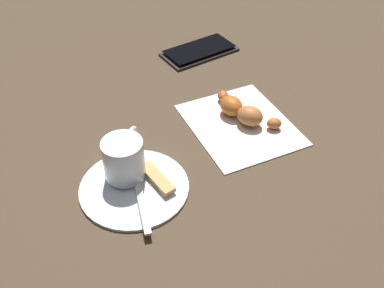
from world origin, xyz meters
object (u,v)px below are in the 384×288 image
(sugar_packet, at_px, (157,178))
(espresso_cup, at_px, (124,157))
(napkin, at_px, (242,125))
(cell_phone, at_px, (199,51))
(teaspoon, at_px, (138,185))
(croissant, at_px, (242,111))
(saucer, at_px, (134,186))

(sugar_packet, bearing_deg, espresso_cup, 37.86)
(napkin, relative_size, cell_phone, 1.17)
(teaspoon, bearing_deg, croissant, -175.35)
(espresso_cup, xyz_separation_m, napkin, (-0.20, 0.03, -0.04))
(espresso_cup, bearing_deg, saucer, 78.28)
(teaspoon, relative_size, croissant, 0.85)
(napkin, xyz_separation_m, croissant, (-0.01, -0.01, 0.02))
(sugar_packet, distance_m, cell_phone, 0.36)
(saucer, xyz_separation_m, napkin, (-0.21, 0.00, -0.00))
(espresso_cup, xyz_separation_m, croissant, (-0.22, 0.02, -0.02))
(saucer, height_order, cell_phone, cell_phone)
(espresso_cup, distance_m, cell_phone, 0.36)
(napkin, bearing_deg, saucer, -1.04)
(croissant, distance_m, cell_phone, 0.22)
(sugar_packet, bearing_deg, saucer, 69.61)
(saucer, height_order, sugar_packet, sugar_packet)
(napkin, xyz_separation_m, cell_phone, (-0.11, -0.21, 0.00))
(espresso_cup, relative_size, cell_phone, 0.50)
(napkin, distance_m, croissant, 0.02)
(teaspoon, xyz_separation_m, napkin, (-0.21, -0.00, -0.01))
(espresso_cup, height_order, napkin, espresso_cup)
(espresso_cup, bearing_deg, croissant, 176.00)
(croissant, xyz_separation_m, cell_phone, (-0.09, -0.20, -0.01))
(sugar_packet, xyz_separation_m, cell_phone, (-0.28, -0.22, -0.01))
(sugar_packet, distance_m, napkin, 0.18)
(espresso_cup, bearing_deg, teaspoon, 83.79)
(napkin, bearing_deg, teaspoon, 1.38)
(espresso_cup, distance_m, napkin, 0.21)
(cell_phone, bearing_deg, sugar_packet, 38.32)
(saucer, relative_size, sugar_packet, 2.23)
(teaspoon, distance_m, napkin, 0.21)
(saucer, relative_size, teaspoon, 1.30)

